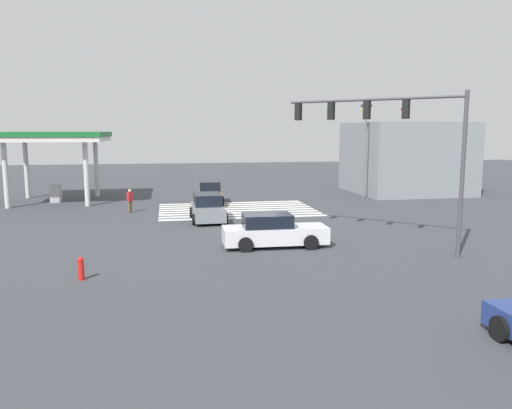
{
  "coord_description": "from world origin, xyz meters",
  "views": [
    {
      "loc": [
        4.82,
        26.52,
        5.38
      ],
      "look_at": [
        0.0,
        0.0,
        1.41
      ],
      "focal_mm": 35.0,
      "sensor_mm": 36.0,
      "label": 1
    }
  ],
  "objects": [
    {
      "name": "gas_station_canopy",
      "position": [
        13.14,
        -13.49,
        4.75
      ],
      "size": [
        7.88,
        7.88,
        5.33
      ],
      "color": "silver",
      "rests_on": "ground_plane"
    },
    {
      "name": "car_0",
      "position": [
        -0.07,
        4.14,
        0.72
      ],
      "size": [
        4.9,
        2.0,
        1.56
      ],
      "rotation": [
        0.0,
        0.0,
        3.12
      ],
      "color": "silver",
      "rests_on": "ground_plane"
    },
    {
      "name": "street_light_pole_b",
      "position": [
        -10.86,
        -11.17,
        4.51
      ],
      "size": [
        0.8,
        0.36,
        7.45
      ],
      "color": "slate",
      "rests_on": "ground_plane"
    },
    {
      "name": "ground_plane",
      "position": [
        0.0,
        0.0,
        0.0
      ],
      "size": [
        117.23,
        117.23,
        0.0
      ],
      "primitive_type": "plane",
      "color": "#3D3F44"
    },
    {
      "name": "car_2",
      "position": [
        2.36,
        -3.36,
        0.76
      ],
      "size": [
        2.07,
        4.12,
        1.62
      ],
      "rotation": [
        0.0,
        0.0,
        1.58
      ],
      "color": "gray",
      "rests_on": "ground_plane"
    },
    {
      "name": "car_1",
      "position": [
        1.61,
        -10.34,
        0.79
      ],
      "size": [
        2.11,
        4.28,
        1.69
      ],
      "rotation": [
        0.0,
        0.0,
        1.51
      ],
      "color": "brown",
      "rests_on": "ground_plane"
    },
    {
      "name": "fire_hydrant",
      "position": [
        7.95,
        8.05,
        0.43
      ],
      "size": [
        0.22,
        0.22,
        0.86
      ],
      "color": "red",
      "rests_on": "ground_plane"
    },
    {
      "name": "crosswalk_markings",
      "position": [
        0.0,
        -7.23,
        0.0
      ],
      "size": [
        10.68,
        7.25,
        0.01
      ],
      "rotation": [
        0.0,
        0.0,
        1.57
      ],
      "color": "silver",
      "rests_on": "ground_plane"
    },
    {
      "name": "pedestrian",
      "position": [
        7.2,
        -7.27,
        0.87
      ],
      "size": [
        0.41,
        0.41,
        1.57
      ],
      "rotation": [
        0.0,
        0.0,
        2.35
      ],
      "color": "brown",
      "rests_on": "ground_plane"
    },
    {
      "name": "corner_building",
      "position": [
        -16.0,
        -14.42,
        3.05
      ],
      "size": [
        9.01,
        9.01,
        6.11
      ],
      "color": "gray",
      "rests_on": "ground_plane"
    },
    {
      "name": "traffic_signal_mast",
      "position": [
        -5.26,
        5.26,
        5.41
      ],
      "size": [
        6.08,
        6.08,
        7.06
      ],
      "rotation": [
        0.0,
        0.0,
        -0.79
      ],
      "color": "#47474C",
      "rests_on": "ground_plane"
    }
  ]
}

